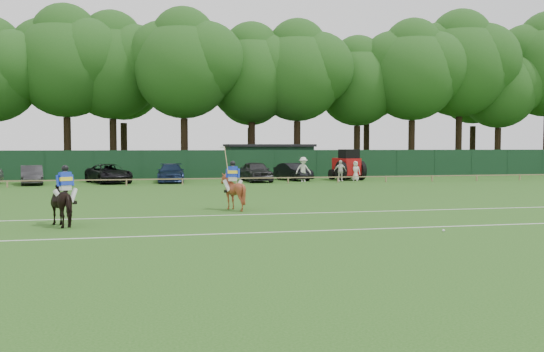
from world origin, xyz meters
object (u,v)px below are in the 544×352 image
object	(u,v)px
horse_chestnut	(233,192)
estate_black	(293,172)
hatch_grey	(256,171)
spectator_left	(303,169)
utility_shed	(269,160)
polo_ball	(444,231)
horse_dark	(66,203)
spectator_right	(355,171)
sedan_grey	(32,175)
tractor	(347,165)
suv_black	(109,174)
spectator_mid	(340,171)
sedan_navy	(171,173)

from	to	relation	value
horse_chestnut	estate_black	size ratio (longest dim) A/B	0.38
estate_black	hatch_grey	bearing A→B (deg)	-177.64
spectator_left	utility_shed	bearing A→B (deg)	90.60
polo_ball	horse_chestnut	bearing A→B (deg)	126.48
estate_black	utility_shed	world-z (taller)	utility_shed
spectator_left	polo_ball	xyz separation A→B (m)	(-2.54, -27.13, -0.94)
horse_dark	spectator_right	distance (m)	30.34
horse_dark	horse_chestnut	world-z (taller)	horse_chestnut
horse_chestnut	polo_ball	xyz separation A→B (m)	(5.96, -8.06, -0.78)
horse_chestnut	spectator_right	xyz separation A→B (m)	(13.01, 19.28, -0.01)
sedan_grey	utility_shed	bearing A→B (deg)	12.81
tractor	sedan_grey	bearing A→B (deg)	171.63
suv_black	tractor	size ratio (longest dim) A/B	1.56
horse_dark	sedan_grey	distance (m)	24.55
hatch_grey	utility_shed	xyz separation A→B (m)	(2.94, 9.03, 0.72)
hatch_grey	spectator_mid	distance (m)	6.83
horse_chestnut	suv_black	world-z (taller)	horse_chestnut
estate_black	spectator_mid	xyz separation A→B (m)	(3.34, -2.38, 0.15)
spectator_left	polo_ball	bearing A→B (deg)	-99.04
sedan_navy	spectator_left	size ratio (longest dim) A/B	2.55
spectator_left	polo_ball	distance (m)	27.27
polo_ball	suv_black	bearing A→B (deg)	113.82
hatch_grey	estate_black	distance (m)	3.55
spectator_left	horse_dark	bearing A→B (deg)	-127.15
horse_dark	polo_ball	world-z (taller)	horse_dark
suv_black	hatch_grey	xyz separation A→B (m)	(11.51, -0.62, 0.08)
horse_chestnut	horse_dark	bearing A→B (deg)	46.96
horse_dark	sedan_grey	xyz separation A→B (m)	(-5.58, 23.91, -0.10)
sedan_navy	estate_black	distance (m)	10.14
hatch_grey	spectator_mid	bearing A→B (deg)	-15.28
hatch_grey	sedan_navy	bearing A→B (deg)	169.58
horse_dark	suv_black	size ratio (longest dim) A/B	0.37
sedan_grey	hatch_grey	size ratio (longest dim) A/B	0.90
tractor	horse_chestnut	bearing A→B (deg)	-131.03
polo_ball	utility_shed	distance (m)	37.18
horse_dark	hatch_grey	world-z (taller)	horse_dark
spectator_right	utility_shed	distance (m)	11.12
spectator_right	estate_black	bearing A→B (deg)	-176.62
horse_dark	tractor	size ratio (longest dim) A/B	0.57
hatch_grey	estate_black	world-z (taller)	hatch_grey
hatch_grey	polo_ball	world-z (taller)	hatch_grey
utility_shed	estate_black	bearing A→B (deg)	-86.88
suv_black	hatch_grey	distance (m)	11.53
sedan_grey	horse_chestnut	bearing A→B (deg)	-70.08
suv_black	spectator_mid	world-z (taller)	spectator_mid
estate_black	spectator_left	size ratio (longest dim) A/B	2.20
suv_black	estate_black	xyz separation A→B (m)	(14.89, 0.49, -0.02)
sedan_navy	polo_ball	size ratio (longest dim) A/B	56.00
suv_black	estate_black	bearing A→B (deg)	-20.22
sedan_navy	spectator_left	world-z (taller)	spectator_left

